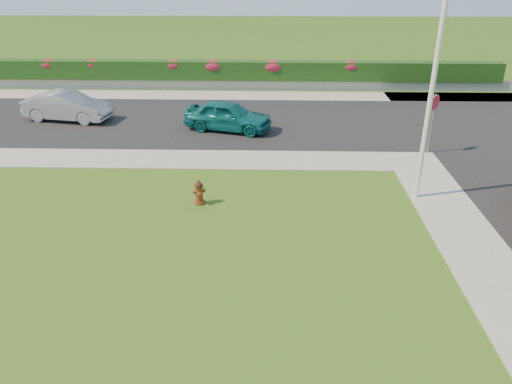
{
  "coord_description": "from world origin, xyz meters",
  "views": [
    {
      "loc": [
        1.18,
        -9.58,
        7.52
      ],
      "look_at": [
        0.81,
        4.2,
        0.9
      ],
      "focal_mm": 35.0,
      "sensor_mm": 36.0,
      "label": 1
    }
  ],
  "objects_px": {
    "fire_hydrant": "(199,193)",
    "sedan_teal": "(228,116)",
    "stop_sign": "(434,110)",
    "sedan_silver": "(67,106)",
    "utility_pole": "(429,106)"
  },
  "relations": [
    {
      "from": "fire_hydrant",
      "to": "sedan_teal",
      "type": "bearing_deg",
      "value": 65.68
    },
    {
      "from": "sedan_teal",
      "to": "sedan_silver",
      "type": "height_order",
      "value": "sedan_silver"
    },
    {
      "from": "sedan_teal",
      "to": "sedan_silver",
      "type": "relative_size",
      "value": 0.95
    },
    {
      "from": "sedan_silver",
      "to": "stop_sign",
      "type": "height_order",
      "value": "stop_sign"
    },
    {
      "from": "fire_hydrant",
      "to": "utility_pole",
      "type": "distance_m",
      "value": 7.84
    },
    {
      "from": "sedan_teal",
      "to": "stop_sign",
      "type": "height_order",
      "value": "stop_sign"
    },
    {
      "from": "sedan_teal",
      "to": "stop_sign",
      "type": "relative_size",
      "value": 1.61
    },
    {
      "from": "sedan_teal",
      "to": "sedan_silver",
      "type": "distance_m",
      "value": 8.12
    },
    {
      "from": "fire_hydrant",
      "to": "sedan_silver",
      "type": "xyz_separation_m",
      "value": [
        -7.64,
        8.89,
        0.34
      ]
    },
    {
      "from": "stop_sign",
      "to": "sedan_teal",
      "type": "bearing_deg",
      "value": 139.6
    },
    {
      "from": "fire_hydrant",
      "to": "utility_pole",
      "type": "bearing_deg",
      "value": -16.47
    },
    {
      "from": "stop_sign",
      "to": "fire_hydrant",
      "type": "bearing_deg",
      "value": -173.97
    },
    {
      "from": "fire_hydrant",
      "to": "stop_sign",
      "type": "xyz_separation_m",
      "value": [
        8.86,
        4.82,
        1.46
      ]
    },
    {
      "from": "utility_pole",
      "to": "stop_sign",
      "type": "height_order",
      "value": "utility_pole"
    },
    {
      "from": "sedan_teal",
      "to": "fire_hydrant",
      "type": "bearing_deg",
      "value": -167.37
    }
  ]
}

